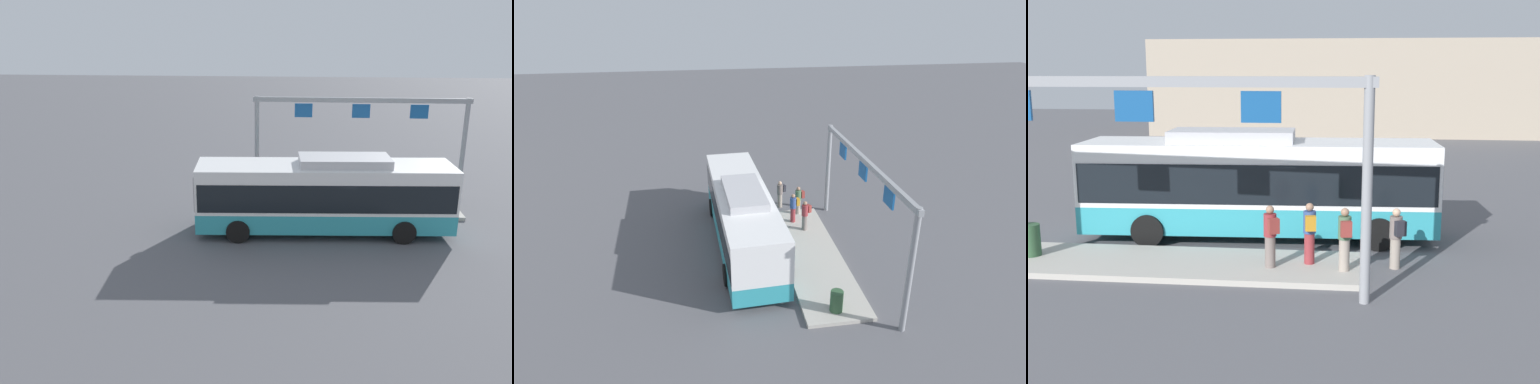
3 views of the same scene
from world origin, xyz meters
TOP-DOWN VIEW (x-y plane):
  - ground_plane at (0.00, 0.00)m, footprint 120.00×120.00m
  - platform_curb at (-1.75, -3.19)m, footprint 10.00×2.80m
  - bus_main at (-0.01, -0.00)m, footprint 11.12×3.08m
  - person_boarding at (1.81, -3.03)m, footprint 0.39×0.56m
  - person_waiting_near at (4.12, -2.71)m, footprint 0.49×0.60m
  - person_waiting_mid at (2.75, -3.52)m, footprint 0.39×0.56m
  - person_waiting_far at (0.81, -3.45)m, footprint 0.52×0.60m
  - platform_sign_gantry at (-2.06, -5.33)m, footprint 11.00×0.24m
  - trash_bin at (-6.02, -3.12)m, footprint 0.52×0.52m

SIDE VIEW (x-z plane):
  - ground_plane at x=0.00m, z-range 0.00..0.00m
  - platform_curb at x=-1.75m, z-range 0.00..0.16m
  - trash_bin at x=-6.02m, z-range 0.16..1.06m
  - person_waiting_near at x=4.12m, z-range 0.06..1.73m
  - person_boarding at x=1.81m, z-range 0.22..1.89m
  - person_waiting_mid at x=2.75m, z-range 0.22..1.89m
  - person_waiting_far at x=0.81m, z-range 0.22..1.89m
  - bus_main at x=-0.01m, z-range 0.08..3.54m
  - platform_sign_gantry at x=-2.06m, z-range 1.24..6.44m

